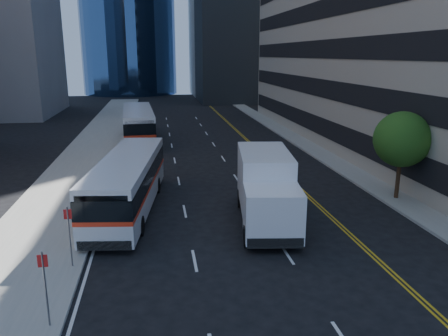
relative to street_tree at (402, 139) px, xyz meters
name	(u,v)px	position (x,y,z in m)	size (l,w,h in m)	color
ground	(289,278)	(-9.00, -8.00, -3.64)	(160.00, 160.00, 0.00)	black
sidewalk_west	(94,149)	(-19.50, 17.00, -3.57)	(5.00, 90.00, 0.15)	gray
sidewalk_east	(302,143)	(0.00, 17.00, -3.57)	(2.00, 90.00, 0.15)	gray
street_tree	(402,139)	(0.00, 0.00, 0.00)	(3.20, 3.20, 5.10)	#332114
bus_front	(128,182)	(-15.49, 0.62, -2.01)	(4.00, 11.83, 2.99)	silver
bus_rear	(138,124)	(-15.60, 20.58, -1.88)	(3.41, 12.61, 3.22)	silver
box_truck	(266,188)	(-8.53, -2.32, -1.78)	(3.50, 7.64, 3.53)	white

